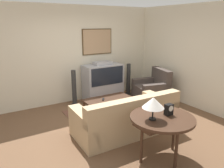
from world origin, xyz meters
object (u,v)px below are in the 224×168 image
Objects in this scene: armchair at (152,90)px; speaker_tower_right at (128,80)px; coffee_table at (107,100)px; table_lamp at (153,103)px; console_table at (162,121)px; mantel_clock at (169,110)px; couch at (126,118)px; speaker_tower_left at (74,89)px; tv at (103,82)px.

armchair is 1.07× the size of speaker_tower_right.
table_lamp is (-0.38, -2.06, 0.65)m from coffee_table.
table_lamp is (-0.21, 0.01, 0.35)m from console_table.
mantel_clock is at bearing -22.71° from armchair.
table_lamp reaches higher than couch.
couch reaches higher than console_table.
couch is 2.58m from speaker_tower_right.
table_lamp reaches higher than mantel_clock.
speaker_tower_left is at bearing 95.05° from console_table.
speaker_tower_left is at bearing 91.18° from table_lamp.
mantel_clock is (-0.51, -3.11, 0.31)m from tv.
tv is at bearing -113.05° from armchair.
table_lamp is at bearing 178.33° from console_table.
tv is 6.10× the size of mantel_clock.
tv is at bearing 78.25° from console_table.
table_lamp is at bearing -88.82° from speaker_tower_left.
console_table is 3.48m from speaker_tower_right.
speaker_tower_right reaches higher than mantel_clock.
tv reaches higher than coffee_table.
speaker_tower_left reaches higher than couch.
table_lamp is 3.61m from speaker_tower_right.
couch is 2.01× the size of armchair.
table_lamp is at bearing 78.45° from couch.
mantel_clock is at bearing -99.31° from tv.
tv is at bearing 0.86° from speaker_tower_left.
console_table is at bearing -94.81° from coffee_table.
speaker_tower_right is (-0.23, 0.86, 0.16)m from armchair.
speaker_tower_left is (-0.06, 3.09, -0.56)m from table_lamp.
mantel_clock is (0.35, -0.00, -0.19)m from table_lamp.
mantel_clock is 3.14m from speaker_tower_left.
mantel_clock is at bearing -82.42° from speaker_tower_left.
speaker_tower_left reaches higher than armchair.
speaker_tower_right is (0.92, -0.01, -0.07)m from tv.
speaker_tower_left is (-0.92, -0.01, -0.07)m from tv.
armchair is at bearing -144.35° from couch.
coffee_table is (0.15, 1.02, 0.07)m from couch.
armchair is (1.77, 1.21, 0.00)m from couch.
tv is 1.46m from armchair.
tv is at bearing 65.73° from coffee_table.
table_lamp is at bearing 179.81° from mantel_clock.
couch is at bearing -41.87° from armchair.
speaker_tower_right is (1.57, 3.10, -0.21)m from console_table.
armchair is at bearing 51.22° from console_table.
tv reaches higher than table_lamp.
tv is 3.26m from table_lamp.
armchair is at bearing 6.35° from coffee_table.
speaker_tower_right reaches higher than armchair.
speaker_tower_left is (-0.41, 3.09, -0.38)m from mantel_clock.
speaker_tower_right is at bearing 36.62° from coffee_table.
coffee_table is 1.12× the size of console_table.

